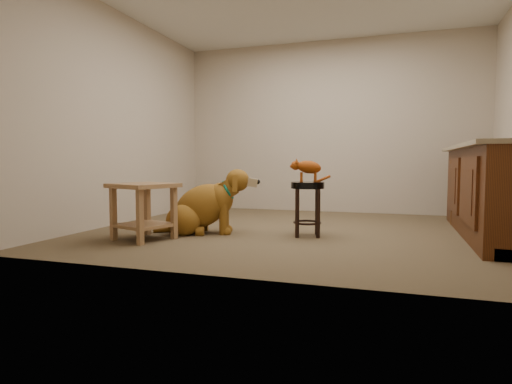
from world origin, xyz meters
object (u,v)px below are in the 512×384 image
(padded_stool, at_px, (307,198))
(tabby_kitten, at_px, (307,168))
(wood_stool, at_px, (468,191))
(side_table, at_px, (144,203))
(golden_retriever, at_px, (203,208))

(padded_stool, bearing_deg, tabby_kitten, -172.65)
(wood_stool, height_order, tabby_kitten, tabby_kitten)
(side_table, xyz_separation_m, golden_retriever, (0.39, 0.53, -0.09))
(side_table, bearing_deg, golden_retriever, 54.07)
(wood_stool, relative_size, tabby_kitten, 1.96)
(tabby_kitten, bearing_deg, wood_stool, 28.10)
(side_table, xyz_separation_m, tabby_kitten, (1.48, 0.69, 0.34))
(padded_stool, relative_size, wood_stool, 0.71)
(tabby_kitten, bearing_deg, side_table, -167.96)
(side_table, distance_m, golden_retriever, 0.66)
(wood_stool, bearing_deg, golden_retriever, -149.40)
(padded_stool, height_order, wood_stool, wood_stool)
(wood_stool, height_order, golden_retriever, wood_stool)
(wood_stool, relative_size, golden_retriever, 0.70)
(golden_retriever, bearing_deg, tabby_kitten, -8.83)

